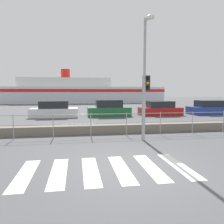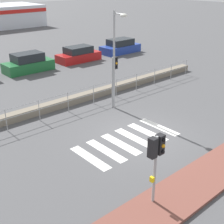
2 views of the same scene
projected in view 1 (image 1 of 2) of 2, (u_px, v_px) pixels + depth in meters
name	position (u px, v px, depth m)	size (l,w,h in m)	color
ground_plane	(132.00, 168.00, 6.49)	(160.00, 160.00, 0.00)	#4C4C4F
crosswalk	(106.00, 170.00, 6.37)	(4.95, 2.40, 0.01)	silver
seawall	(107.00, 129.00, 11.99)	(22.45, 0.55, 0.45)	slate
harbor_fence	(109.00, 121.00, 11.07)	(20.24, 0.04, 1.20)	#9EA0A3
traffic_light_far	(145.00, 93.00, 10.04)	(0.34, 0.32, 3.00)	#9EA0A3
streetlamp	(146.00, 65.00, 9.64)	(0.32, 1.00, 5.51)	#9EA0A3
ferry_boat	(81.00, 92.00, 44.45)	(31.18, 7.92, 6.69)	silver
parked_car_white	(54.00, 110.00, 19.43)	(4.14, 1.75, 1.44)	silver
parked_car_green	(109.00, 109.00, 20.22)	(3.93, 1.76, 1.51)	#1E6633
parked_car_red	(160.00, 109.00, 21.02)	(4.00, 1.71, 1.35)	#B21919
parked_car_blue	(209.00, 108.00, 21.84)	(4.14, 1.83, 1.40)	#233D9E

